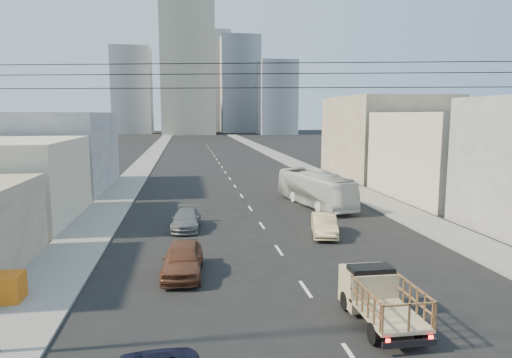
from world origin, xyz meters
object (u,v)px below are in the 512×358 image
object	(u,v)px
city_bus	(315,189)
sedan_tan	(324,225)
flatbed_pickup	(379,294)
sedan_grey	(186,219)
sedan_brown	(183,259)
crate_stack	(0,288)

from	to	relation	value
city_bus	sedan_tan	size ratio (longest dim) A/B	2.43
flatbed_pickup	sedan_grey	size ratio (longest dim) A/B	0.98
sedan_tan	sedan_grey	bearing A→B (deg)	173.02
sedan_brown	sedan_tan	bearing A→B (deg)	37.61
sedan_grey	city_bus	bearing A→B (deg)	35.66
city_bus	crate_stack	world-z (taller)	city_bus
sedan_grey	crate_stack	world-z (taller)	sedan_grey
sedan_brown	sedan_tan	xyz separation A→B (m)	(9.06, 6.04, -0.10)
sedan_brown	city_bus	bearing A→B (deg)	58.39
sedan_brown	crate_stack	xyz separation A→B (m)	(-7.51, -2.35, -0.11)
sedan_brown	sedan_tan	world-z (taller)	sedan_brown
flatbed_pickup	sedan_tan	world-z (taller)	flatbed_pickup
city_bus	sedan_brown	xyz separation A→B (m)	(-11.20, -15.69, -0.64)
flatbed_pickup	sedan_tan	xyz separation A→B (m)	(1.68, 12.38, -0.39)
flatbed_pickup	crate_stack	size ratio (longest dim) A/B	2.45
city_bus	sedan_brown	distance (m)	19.29
sedan_tan	crate_stack	size ratio (longest dim) A/B	2.37
sedan_tan	flatbed_pickup	bearing A→B (deg)	-85.32
city_bus	sedan_grey	xyz separation A→B (m)	(-11.01, -6.52, -0.79)
city_bus	crate_stack	xyz separation A→B (m)	(-18.71, -18.04, -0.75)
crate_stack	city_bus	bearing A→B (deg)	43.96
sedan_tan	sedan_brown	bearing A→B (deg)	-133.87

